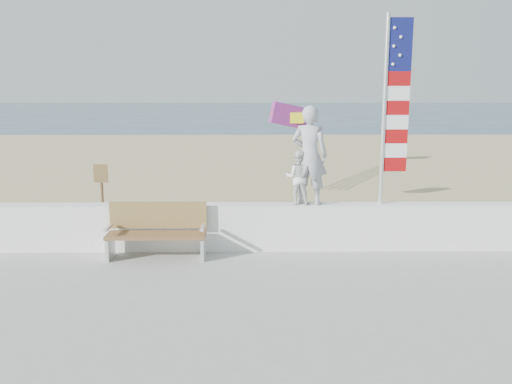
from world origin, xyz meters
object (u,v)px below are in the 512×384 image
bench (157,230)px  flag (391,102)px  child (298,177)px  adult (309,155)px

bench → flag: size_ratio=0.51×
child → adult: bearing=-169.8°
bench → flag: (4.33, 0.45, 2.30)m
bench → child: bearing=9.8°
adult → bench: size_ratio=1.04×
child → flag: (1.70, -0.00, 1.40)m
child → bench: child is taller
adult → child: adult is taller
adult → bench: 3.16m
adult → bench: bearing=29.4°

